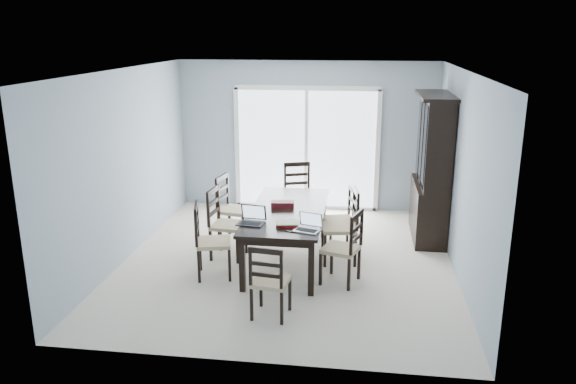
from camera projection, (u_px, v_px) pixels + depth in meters
The scene contains 24 objects.
floor at pixel (288, 261), 7.80m from camera, with size 5.00×5.00×0.00m, color #EDE5CB.
ceiling at pixel (288, 70), 7.08m from camera, with size 5.00×5.00×0.00m, color white.
back_wall at pixel (307, 136), 9.82m from camera, with size 4.50×0.02×2.60m, color #8E9EA9.
wall_left at pixel (126, 165), 7.73m from camera, with size 0.02×5.00×2.60m, color #8E9EA9.
wall_right at pixel (462, 176), 7.15m from camera, with size 0.02×5.00×2.60m, color #8E9EA9.
balcony at pixel (311, 194), 11.14m from camera, with size 4.50×2.00×0.10m, color gray.
railing at pixel (316, 154), 11.93m from camera, with size 4.50×0.06×1.10m, color #99999E.
dining_table at pixel (288, 215), 7.61m from camera, with size 1.00×2.20×0.75m.
china_hutch at pixel (432, 170), 8.43m from camera, with size 0.50×1.38×2.20m.
sliding_door at pixel (306, 149), 9.86m from camera, with size 2.52×0.05×2.18m.
chair_left_near at pixel (206, 233), 7.16m from camera, with size 0.53×0.52×1.13m.
chair_left_mid at pixel (221, 215), 7.80m from camera, with size 0.49×0.48×1.15m.
chair_left_far at pixel (229, 201), 8.47m from camera, with size 0.52×0.51×1.15m.
chair_right_near at pixel (348, 240), 6.95m from camera, with size 0.54×0.53×1.11m.
chair_right_mid at pixel (347, 218), 7.63m from camera, with size 0.53×0.51×1.20m.
chair_right_far at pixel (346, 211), 8.16m from camera, with size 0.50×0.49×1.04m.
chair_end_near at pixel (269, 274), 6.08m from camera, with size 0.43×0.44×1.01m.
chair_end_far at pixel (298, 187), 9.17m from camera, with size 0.56×0.57×1.17m.
laptop_dark at pixel (250, 220), 7.00m from camera, with size 0.35×0.27×0.22m.
laptop_silver at pixel (307, 227), 6.76m from camera, with size 0.35×0.29×0.21m.
book_stack at pixel (287, 224), 6.97m from camera, with size 0.31×0.26×0.05m.
cell_phone at pixel (290, 231), 6.76m from camera, with size 0.10×0.04×0.01m, color black.
game_box at pixel (282, 204), 7.69m from camera, with size 0.32×0.16×0.08m, color #51101D.
hot_tub at pixel (280, 166), 11.09m from camera, with size 2.15×1.97×1.00m.
Camera 1 is at (0.97, -7.16, 3.08)m, focal length 35.00 mm.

